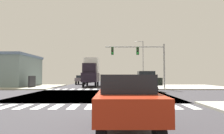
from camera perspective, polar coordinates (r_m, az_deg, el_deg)
ground at (r=19.28m, az=-4.72°, el=-8.05°), size 90.00×90.00×0.05m
sidewalk_corner_ne at (r=33.21m, az=20.18°, el=-5.39°), size 12.00×12.00×0.14m
sidewalk_corner_nw at (r=34.40m, az=-25.21°, el=-5.20°), size 12.00×12.00×0.14m
crosswalk_near at (r=12.10m, az=-8.76°, el=-11.23°), size 13.50×2.00×0.01m
crosswalk_far at (r=26.55m, az=-3.98°, el=-6.46°), size 13.50×2.00×0.01m
traffic_signal_mast at (r=26.31m, az=8.11°, el=3.36°), size 7.88×0.55×6.05m
street_lamp at (r=41.59m, az=8.59°, el=2.37°), size 1.78×0.32×9.07m
sedan_nearside_1 at (r=41.75m, az=-9.12°, el=-3.44°), size 1.80×4.30×1.88m
pickup_farside_1 at (r=22.85m, az=7.96°, el=-3.85°), size 5.10×2.00×2.35m
sedan_crossing_2 at (r=6.49m, az=4.03°, el=-8.98°), size 1.80×4.30×1.88m
box_truck_queued_1 at (r=33.73m, az=-6.12°, el=-1.24°), size 2.40×7.20×4.85m
suv_leading_1 at (r=53.38m, az=-7.14°, el=-2.94°), size 1.96×4.60×2.34m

